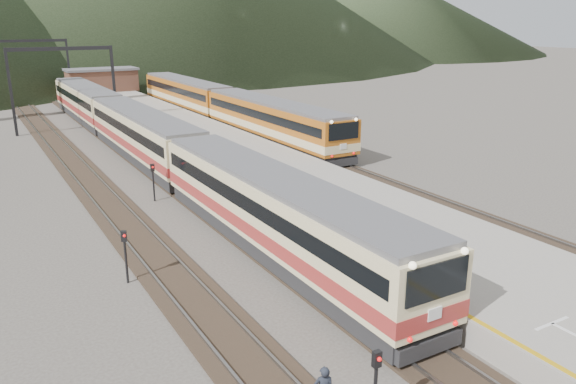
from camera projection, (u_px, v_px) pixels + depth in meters
track_main at (143, 158)px, 43.55m from camera, size 2.60×200.00×0.23m
track_far at (75, 166)px, 41.14m from camera, size 2.60×200.00×0.23m
track_second at (273, 143)px, 49.07m from camera, size 2.60×200.00×0.23m
platform at (219, 150)px, 44.46m from camera, size 8.00×100.00×1.00m
gantry_near at (63, 73)px, 52.96m from camera, size 9.55×0.25×8.00m
gantry_far at (30, 58)px, 73.63m from camera, size 9.55×0.25×8.00m
station_shed at (102, 80)px, 76.92m from camera, size 9.40×4.40×3.10m
main_train at (143, 134)px, 42.45m from camera, size 3.00×61.49×3.66m
second_train at (223, 104)px, 57.21m from camera, size 3.10×42.14×3.78m
short_signal_a at (376, 379)px, 14.45m from camera, size 0.23×0.17×2.27m
short_signal_b at (153, 177)px, 33.03m from camera, size 0.23×0.17×2.27m
short_signal_c at (125, 250)px, 22.59m from camera, size 0.26×0.23×2.27m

